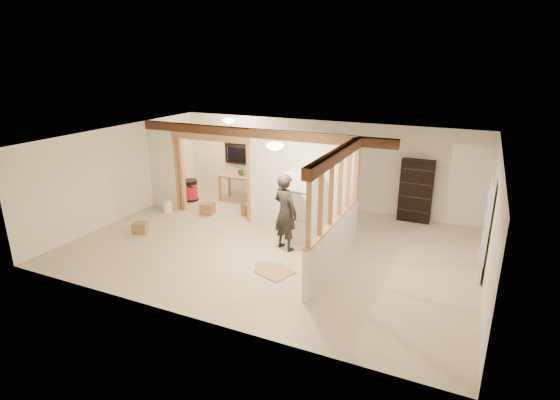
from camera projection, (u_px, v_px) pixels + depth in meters
The scene contains 30 objects.
floor at pixel (273, 246), 10.22m from camera, with size 9.00×6.50×0.01m, color beige.
ceiling at pixel (272, 140), 9.43m from camera, with size 9.00×6.50×0.01m, color white.
wall_back at pixel (321, 164), 12.62m from camera, with size 9.00×0.01×2.50m, color silver.
wall_front at pixel (185, 250), 7.02m from camera, with size 9.00×0.01×2.50m, color silver.
wall_left at pixel (120, 173), 11.62m from camera, with size 0.01×6.50×2.50m, color silver.
wall_right at pixel (492, 225), 8.03m from camera, with size 0.01×6.50×2.50m, color silver.
partition_left_stub at pixel (163, 165), 12.47m from camera, with size 0.90×0.12×2.50m, color silver.
partition_center at pixel (301, 182), 10.78m from camera, with size 2.80×0.12×2.50m, color silver.
doorway_frame at pixel (212, 177), 11.86m from camera, with size 2.46×0.14×2.20m, color #B47B4B.
header_beam_back at pixel (257, 133), 10.90m from camera, with size 7.00×0.18×0.22m, color #4B2B19.
header_beam_right at pixel (337, 155), 8.49m from camera, with size 0.18×3.30×0.22m, color #4B2B19.
pony_wall at pixel (333, 244), 9.08m from camera, with size 0.12×3.20×1.00m, color silver.
stud_partition at pixel (336, 191), 8.71m from camera, with size 0.14×3.20×1.32m, color #B47B4B.
window_back at pixel (241, 147), 13.50m from camera, with size 1.12×0.10×1.10m, color black.
french_door at pixel (486, 230), 8.49m from camera, with size 0.12×0.86×2.00m, color white.
ceiling_dome_main at pixel (275, 146), 8.89m from camera, with size 0.36×0.36×0.16m, color #FFEABF.
ceiling_dome_util at pixel (228, 120), 12.42m from camera, with size 0.32×0.32×0.14m, color #FFEABF.
hanging_bulb at pixel (231, 136), 11.71m from camera, with size 0.07×0.07×0.07m, color #FFD88C.
refrigerator at pixel (302, 204), 10.50m from camera, with size 0.68×0.66×1.66m, color silver.
woman at pixel (285, 212), 9.78m from camera, with size 0.65×0.43×1.78m, color black.
work_table at pixel (241, 188), 13.26m from camera, with size 1.28×0.64×0.81m, color #B47B4B.
potted_plant at pixel (241, 169), 13.10m from camera, with size 0.31×0.27×0.35m, color #255624.
shop_vac at pixel (190, 190), 13.32m from camera, with size 0.50×0.50×0.66m, color #AF1320.
bookshelf at pixel (416, 191), 11.48m from camera, with size 0.84×0.28×1.68m, color black.
bucket at pixel (168, 207), 12.34m from camera, with size 0.26×0.26×0.33m, color white.
box_util_a at pixel (250, 209), 12.14m from camera, with size 0.39×0.33×0.33m, color #906445.
box_util_b at pixel (208, 208), 12.23m from camera, with size 0.34×0.34×0.32m, color #906445.
box_front at pixel (140, 228), 10.89m from camera, with size 0.34×0.28×0.28m, color #906445.
floor_panel_near at pixel (276, 273), 8.91m from camera, with size 0.60×0.60×0.02m, color tan.
floor_panel_far at pixel (268, 267), 9.17m from camera, with size 0.57×0.46×0.02m, color tan.
Camera 1 is at (4.08, -8.43, 4.21)m, focal length 28.00 mm.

